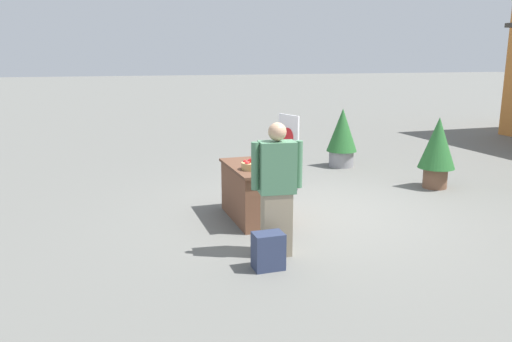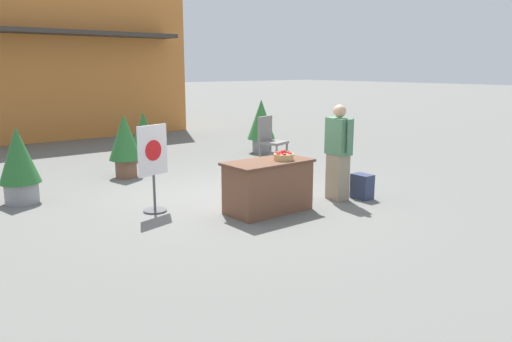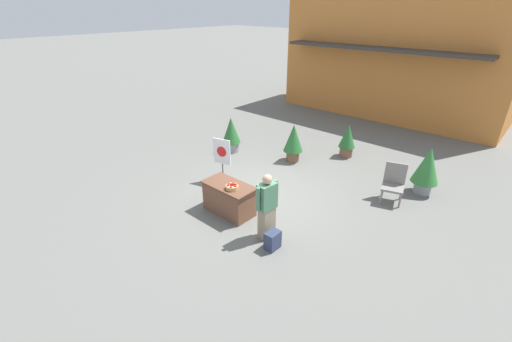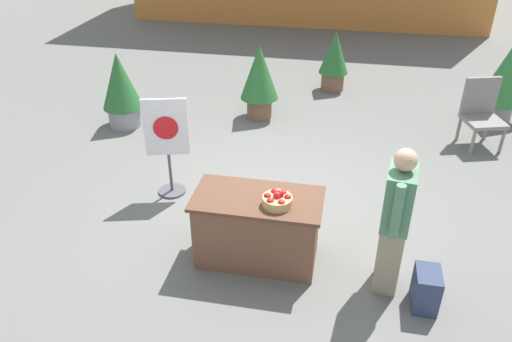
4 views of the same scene
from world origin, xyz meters
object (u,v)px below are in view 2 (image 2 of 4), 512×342
(potted_plant_near_left, at_px, (19,163))
(person_visitor, at_px, (338,152))
(backpack, at_px, (362,186))
(potted_plant_far_left, at_px, (144,134))
(poster_board, at_px, (153,165))
(potted_plant_near_right, at_px, (125,141))
(patio_chair, at_px, (270,137))
(potted_plant_far_right, at_px, (261,123))
(display_table, at_px, (268,186))
(apple_basket, at_px, (284,156))

(potted_plant_near_left, bearing_deg, person_visitor, -36.06)
(backpack, xyz_separation_m, potted_plant_far_left, (-1.25, 5.63, 0.43))
(poster_board, relative_size, potted_plant_far_left, 1.16)
(potted_plant_near_right, relative_size, potted_plant_far_left, 1.11)
(patio_chair, bearing_deg, potted_plant_far_left, -145.32)
(patio_chair, bearing_deg, poster_board, -78.93)
(potted_plant_near_left, height_order, potted_plant_far_right, potted_plant_far_right)
(display_table, xyz_separation_m, potted_plant_far_left, (0.50, 5.22, 0.23))
(patio_chair, bearing_deg, potted_plant_near_left, -102.66)
(poster_board, distance_m, potted_plant_far_left, 4.55)
(backpack, distance_m, potted_plant_near_left, 5.69)
(potted_plant_near_right, bearing_deg, backpack, -59.25)
(patio_chair, distance_m, potted_plant_near_right, 3.56)
(patio_chair, relative_size, potted_plant_far_right, 0.76)
(backpack, xyz_separation_m, potted_plant_far_right, (1.63, 4.71, 0.58))
(potted_plant_near_left, bearing_deg, display_table, -45.62)
(poster_board, height_order, potted_plant_near_left, poster_board)
(person_visitor, xyz_separation_m, backpack, (0.37, -0.23, -0.60))
(backpack, distance_m, potted_plant_far_left, 5.78)
(display_table, height_order, backpack, display_table)
(person_visitor, relative_size, potted_plant_near_right, 1.24)
(display_table, bearing_deg, backpack, -12.95)
(person_visitor, bearing_deg, display_table, 0.00)
(potted_plant_far_left, bearing_deg, backpack, -77.46)
(backpack, height_order, potted_plant_far_right, potted_plant_far_right)
(patio_chair, distance_m, potted_plant_near_left, 5.74)
(potted_plant_near_right, distance_m, potted_plant_far_right, 4.10)
(person_visitor, bearing_deg, potted_plant_far_left, -73.68)
(display_table, relative_size, potted_plant_near_right, 1.06)
(person_visitor, xyz_separation_m, patio_chair, (1.49, 3.54, -0.25))
(display_table, distance_m, backpack, 1.81)
(backpack, height_order, potted_plant_near_left, potted_plant_near_left)
(potted_plant_near_left, bearing_deg, potted_plant_near_right, 19.35)
(potted_plant_far_right, bearing_deg, patio_chair, -118.51)
(display_table, relative_size, potted_plant_far_left, 1.17)
(potted_plant_far_left, bearing_deg, display_table, -95.47)
(potted_plant_near_right, height_order, potted_plant_far_right, potted_plant_far_right)
(display_table, xyz_separation_m, patio_chair, (2.87, 3.37, 0.16))
(apple_basket, distance_m, potted_plant_near_right, 3.88)
(backpack, bearing_deg, display_table, 167.05)
(potted_plant_far_left, bearing_deg, potted_plant_near_left, -145.35)
(display_table, relative_size, patio_chair, 1.30)
(apple_basket, xyz_separation_m, potted_plant_near_right, (-0.90, 3.77, -0.13))
(patio_chair, height_order, potted_plant_far_left, potted_plant_far_left)
(backpack, xyz_separation_m, potted_plant_near_right, (-2.42, 4.07, 0.53))
(potted_plant_near_right, bearing_deg, display_table, -79.60)
(potted_plant_near_right, relative_size, potted_plant_near_left, 1.02)
(person_visitor, distance_m, patio_chair, 3.84)
(backpack, xyz_separation_m, poster_board, (-3.13, 1.48, 0.52))
(backpack, height_order, patio_chair, patio_chair)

